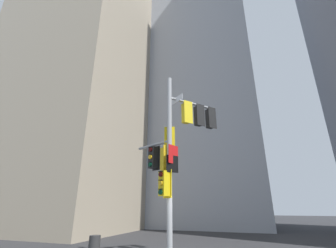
{
  "coord_description": "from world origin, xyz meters",
  "views": [
    {
      "loc": [
        3.28,
        -9.3,
        2.08
      ],
      "look_at": [
        -0.02,
        -0.14,
        5.61
      ],
      "focal_mm": 24.48,
      "sensor_mm": 36.0,
      "label": 1
    }
  ],
  "objects": [
    {
      "name": "trash_bin",
      "position": [
        -3.28,
        -0.23,
        0.47
      ],
      "size": [
        0.47,
        0.47,
        0.94
      ],
      "primitive_type": "cylinder",
      "color": "#2D2D2D",
      "rests_on": "ground"
    },
    {
      "name": "signal_pole_assembly",
      "position": [
        0.19,
        0.46,
        4.75
      ],
      "size": [
        3.83,
        2.68,
        8.04
      ],
      "color": "#9EA0A3",
      "rests_on": "ground"
    },
    {
      "name": "building_tower_left",
      "position": [
        -14.19,
        9.92,
        20.2
      ],
      "size": [
        13.88,
        13.88,
        40.4
      ],
      "primitive_type": "cube",
      "color": "tan",
      "rests_on": "ground"
    },
    {
      "name": "building_mid_block",
      "position": [
        -3.79,
        21.59,
        18.6
      ],
      "size": [
        16.95,
        16.95,
        37.2
      ],
      "primitive_type": "cube",
      "color": "#9399A3",
      "rests_on": "ground"
    }
  ]
}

